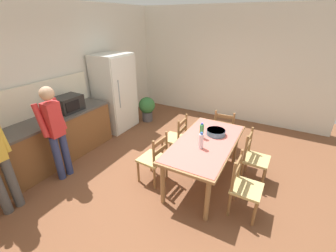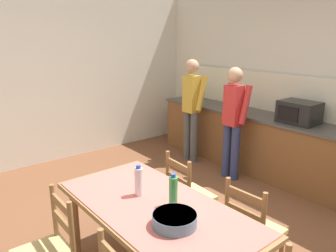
% 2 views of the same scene
% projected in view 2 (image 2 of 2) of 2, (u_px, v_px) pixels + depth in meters
% --- Properties ---
extents(ground_plane, '(8.32, 8.32, 0.00)m').
position_uv_depth(ground_plane, '(183.00, 248.00, 3.29)').
color(ground_plane, brown).
extents(wall_back, '(6.52, 0.12, 2.90)m').
position_uv_depth(wall_back, '(329.00, 82.00, 4.50)').
color(wall_back, silver).
rests_on(wall_back, ground).
extents(wall_left, '(0.12, 5.20, 2.90)m').
position_uv_depth(wall_left, '(53.00, 74.00, 5.35)').
color(wall_left, silver).
rests_on(wall_left, ground).
extents(kitchen_counter, '(3.32, 0.66, 0.91)m').
position_uv_depth(kitchen_counter, '(246.00, 139.00, 5.28)').
color(kitchen_counter, brown).
rests_on(kitchen_counter, ground).
extents(counter_splashback, '(3.28, 0.03, 0.60)m').
position_uv_depth(counter_splashback, '(261.00, 91.00, 5.26)').
color(counter_splashback, '#EFE8CB').
rests_on(counter_splashback, kitchen_counter).
extents(microwave, '(0.50, 0.39, 0.30)m').
position_uv_depth(microwave, '(299.00, 112.00, 4.45)').
color(microwave, black).
rests_on(microwave, kitchen_counter).
extents(dining_table, '(1.81, 0.91, 0.77)m').
position_uv_depth(dining_table, '(155.00, 215.00, 2.62)').
color(dining_table, olive).
rests_on(dining_table, ground).
extents(bottle_near_centre, '(0.07, 0.07, 0.27)m').
position_uv_depth(bottle_near_centre, '(139.00, 181.00, 2.73)').
color(bottle_near_centre, silver).
rests_on(bottle_near_centre, dining_table).
extents(bottle_off_centre, '(0.07, 0.07, 0.27)m').
position_uv_depth(bottle_off_centre, '(173.00, 191.00, 2.56)').
color(bottle_off_centre, green).
rests_on(bottle_off_centre, dining_table).
extents(serving_bowl, '(0.32, 0.32, 0.09)m').
position_uv_depth(serving_bowl, '(175.00, 219.00, 2.31)').
color(serving_bowl, slate).
rests_on(serving_bowl, dining_table).
extents(chair_side_far_right, '(0.44, 0.42, 0.91)m').
position_uv_depth(chair_side_far_right, '(252.00, 230.00, 2.83)').
color(chair_side_far_right, olive).
rests_on(chair_side_far_right, ground).
extents(chair_side_far_left, '(0.45, 0.43, 0.91)m').
position_uv_depth(chair_side_far_left, '(188.00, 196.00, 3.44)').
color(chair_side_far_left, olive).
rests_on(chair_side_far_left, ground).
extents(person_at_sink, '(0.43, 0.30, 1.70)m').
position_uv_depth(person_at_sink, '(192.00, 105.00, 5.38)').
color(person_at_sink, '#4C4C4C').
rests_on(person_at_sink, ground).
extents(person_at_counter, '(0.41, 0.29, 1.65)m').
position_uv_depth(person_at_counter, '(233.00, 118.00, 4.70)').
color(person_at_counter, navy).
rests_on(person_at_counter, ground).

